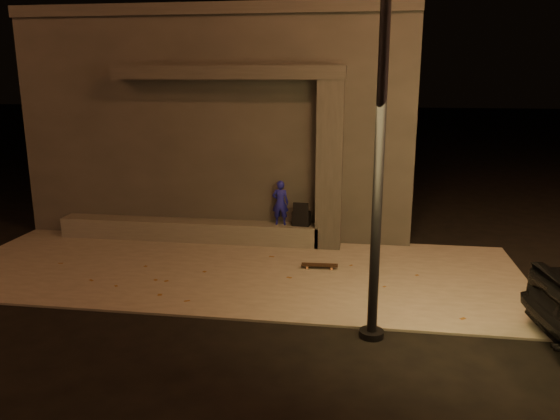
% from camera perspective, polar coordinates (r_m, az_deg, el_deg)
% --- Properties ---
extents(ground, '(120.00, 120.00, 0.00)m').
position_cam_1_polar(ground, '(9.00, -7.69, -10.64)').
color(ground, black).
rests_on(ground, ground).
extents(sidewalk, '(11.00, 4.40, 0.04)m').
position_cam_1_polar(sidewalk, '(10.78, -4.72, -6.23)').
color(sidewalk, slate).
rests_on(sidewalk, ground).
extents(building, '(9.00, 5.10, 5.22)m').
position_cam_1_polar(building, '(14.77, -4.70, 9.52)').
color(building, '#353330').
rests_on(building, ground).
extents(ledge, '(6.00, 0.55, 0.45)m').
position_cam_1_polar(ledge, '(12.71, -9.53, -2.09)').
color(ledge, '#595751').
rests_on(ledge, sidewalk).
extents(column, '(0.55, 0.55, 3.60)m').
position_cam_1_polar(column, '(11.76, 5.20, 4.63)').
color(column, '#353330').
rests_on(column, sidewalk).
extents(canopy, '(5.00, 0.70, 0.28)m').
position_cam_1_polar(canopy, '(12.00, -5.45, 14.11)').
color(canopy, '#353330').
rests_on(canopy, column).
extents(skateboarder, '(0.37, 0.24, 1.00)m').
position_cam_1_polar(skateboarder, '(12.04, 0.04, 0.77)').
color(skateboarder, '#15168E').
rests_on(skateboarder, ledge).
extents(backpack, '(0.40, 0.28, 0.54)m').
position_cam_1_polar(backpack, '(12.06, 2.23, -0.76)').
color(backpack, black).
rests_on(backpack, ledge).
extents(skateboard, '(0.72, 0.21, 0.08)m').
position_cam_1_polar(skateboard, '(10.76, 4.16, -5.78)').
color(skateboard, black).
rests_on(skateboard, sidewalk).
extents(street_lamp_0, '(0.36, 0.36, 7.46)m').
position_cam_1_polar(street_lamp_0, '(7.44, 10.87, 17.53)').
color(street_lamp_0, black).
rests_on(street_lamp_0, ground).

